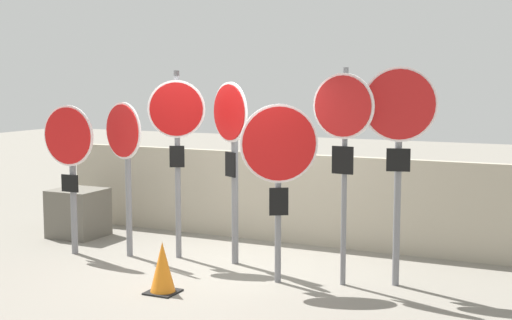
{
  "coord_description": "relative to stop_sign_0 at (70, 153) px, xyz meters",
  "views": [
    {
      "loc": [
        4.2,
        -8.03,
        2.48
      ],
      "look_at": [
        0.44,
        0.0,
        1.45
      ],
      "focal_mm": 50.0,
      "sensor_mm": 36.0,
      "label": 1
    }
  ],
  "objects": [
    {
      "name": "storage_crate",
      "position": [
        -0.67,
        0.96,
        -1.07
      ],
      "size": [
        0.76,
        0.72,
        0.75
      ],
      "color": "#605B51",
      "rests_on": "ground"
    },
    {
      "name": "stop_sign_1",
      "position": [
        0.77,
        0.22,
        0.07
      ],
      "size": [
        0.75,
        0.28,
        2.15
      ],
      "rotation": [
        0.0,
        0.0,
        -0.33
      ],
      "color": "slate",
      "rests_on": "ground"
    },
    {
      "name": "fence_back",
      "position": [
        2.32,
        1.98,
        -0.77
      ],
      "size": [
        7.58,
        0.12,
        1.35
      ],
      "color": "#A89E89",
      "rests_on": "ground"
    },
    {
      "name": "stop_sign_2",
      "position": [
        1.47,
        0.44,
        0.33
      ],
      "size": [
        0.72,
        0.35,
        2.58
      ],
      "rotation": [
        0.0,
        0.0,
        0.43
      ],
      "color": "slate",
      "rests_on": "ground"
    },
    {
      "name": "stop_sign_0",
      "position": [
        0.0,
        0.0,
        0.0
      ],
      "size": [
        0.85,
        0.15,
        2.1
      ],
      "rotation": [
        0.0,
        0.0,
        -0.01
      ],
      "color": "slate",
      "rests_on": "ground"
    },
    {
      "name": "traffic_cone_0",
      "position": [
        2.14,
        -1.01,
        -1.14
      ],
      "size": [
        0.35,
        0.35,
        0.6
      ],
      "color": "black",
      "rests_on": "ground"
    },
    {
      "name": "stop_sign_5",
      "position": [
        3.92,
        0.15,
        0.44
      ],
      "size": [
        0.77,
        0.15,
        2.6
      ],
      "rotation": [
        0.0,
        0.0,
        -0.1
      ],
      "color": "slate",
      "rests_on": "ground"
    },
    {
      "name": "stop_sign_6",
      "position": [
        4.52,
        0.39,
        0.41
      ],
      "size": [
        0.85,
        0.26,
        2.61
      ],
      "rotation": [
        0.0,
        0.0,
        0.26
      ],
      "color": "slate",
      "rests_on": "ground"
    },
    {
      "name": "stop_sign_3",
      "position": [
        2.28,
        0.49,
        0.23
      ],
      "size": [
        0.69,
        0.42,
        2.43
      ],
      "rotation": [
        0.0,
        0.0,
        -0.53
      ],
      "color": "slate",
      "rests_on": "ground"
    },
    {
      "name": "stop_sign_4",
      "position": [
        3.2,
        -0.08,
        0.09
      ],
      "size": [
        0.81,
        0.51,
        2.17
      ],
      "rotation": [
        0.0,
        0.0,
        0.55
      ],
      "color": "slate",
      "rests_on": "ground"
    },
    {
      "name": "ground_plane",
      "position": [
        2.32,
        0.22,
        -1.44
      ],
      "size": [
        40.0,
        40.0,
        0.0
      ],
      "primitive_type": "plane",
      "color": "gray"
    }
  ]
}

